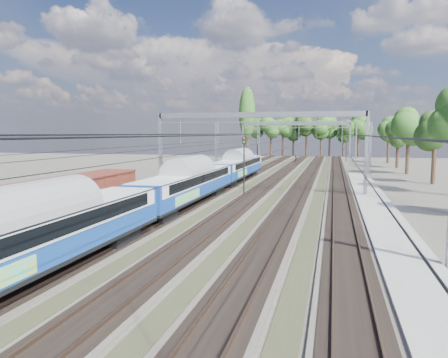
% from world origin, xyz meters
% --- Properties ---
extents(ground, '(220.00, 220.00, 0.00)m').
position_xyz_m(ground, '(0.00, 0.00, 0.00)').
color(ground, '#47423A').
rests_on(ground, ground).
extents(track_bed, '(21.00, 130.00, 0.34)m').
position_xyz_m(track_bed, '(-0.00, 45.00, 0.10)').
color(track_bed, '#47423A').
rests_on(track_bed, ground).
extents(platform, '(3.00, 70.00, 0.30)m').
position_xyz_m(platform, '(12.00, 20.00, 0.15)').
color(platform, gray).
rests_on(platform, ground).
extents(catenary, '(25.65, 130.00, 9.00)m').
position_xyz_m(catenary, '(0.33, 52.69, 6.40)').
color(catenary, gray).
rests_on(catenary, ground).
extents(tree_belt, '(39.56, 101.76, 11.79)m').
position_xyz_m(tree_belt, '(8.48, 88.09, 8.15)').
color(tree_belt, black).
rests_on(tree_belt, ground).
extents(poplar, '(4.40, 4.40, 19.04)m').
position_xyz_m(poplar, '(-14.50, 98.00, 11.89)').
color(poplar, black).
rests_on(poplar, ground).
extents(emu_train, '(3.04, 64.26, 4.44)m').
position_xyz_m(emu_train, '(-4.50, 19.17, 2.62)').
color(emu_train, black).
rests_on(emu_train, ground).
extents(freight_boxcar, '(2.86, 13.79, 3.56)m').
position_xyz_m(freight_boxcar, '(-9.00, 8.33, 2.17)').
color(freight_boxcar, black).
rests_on(freight_boxcar, ground).
extents(worker, '(0.54, 0.72, 1.81)m').
position_xyz_m(worker, '(-0.19, 83.91, 0.90)').
color(worker, black).
rests_on(worker, ground).
extents(signal_near, '(0.44, 0.41, 6.33)m').
position_xyz_m(signal_near, '(-0.77, 26.31, 4.00)').
color(signal_near, black).
rests_on(signal_near, ground).
extents(signal_far, '(0.34, 0.31, 5.42)m').
position_xyz_m(signal_far, '(11.07, 88.69, 3.43)').
color(signal_far, black).
rests_on(signal_far, ground).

